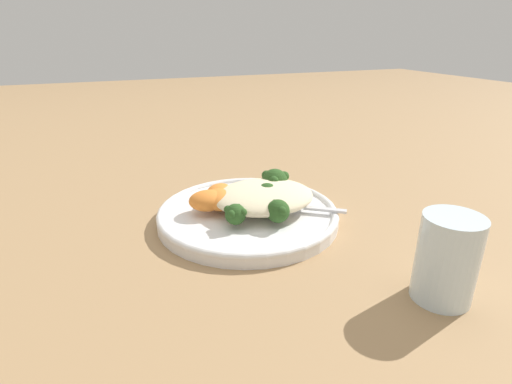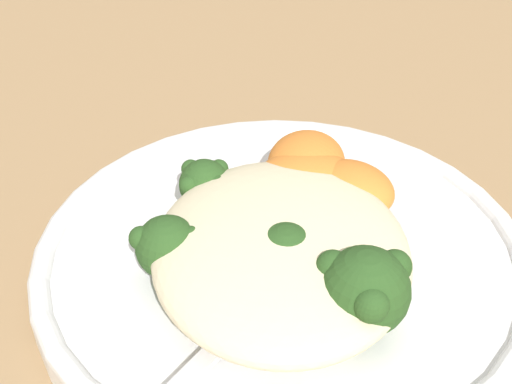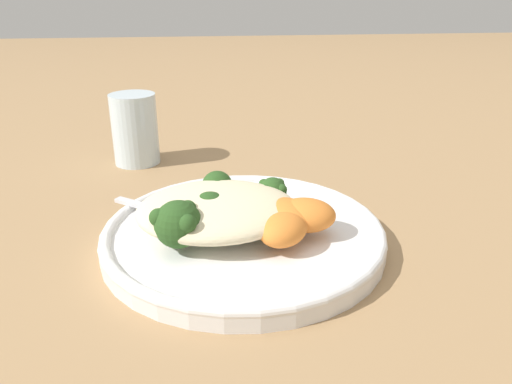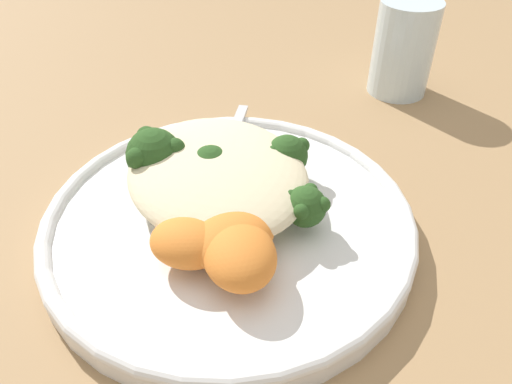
{
  "view_description": "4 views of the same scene",
  "coord_description": "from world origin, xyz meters",
  "px_view_note": "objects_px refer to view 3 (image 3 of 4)",
  "views": [
    {
      "loc": [
        0.2,
        0.53,
        0.28
      ],
      "look_at": [
        -0.0,
        0.02,
        0.05
      ],
      "focal_mm": 28.0,
      "sensor_mm": 36.0,
      "label": 1
    },
    {
      "loc": [
        -0.3,
        0.03,
        0.28
      ],
      "look_at": [
        0.0,
        0.02,
        0.06
      ],
      "focal_mm": 50.0,
      "sensor_mm": 36.0,
      "label": 2
    },
    {
      "loc": [
        -0.03,
        -0.43,
        0.25
      ],
      "look_at": [
        0.02,
        0.02,
        0.05
      ],
      "focal_mm": 35.0,
      "sensor_mm": 36.0,
      "label": 3
    },
    {
      "loc": [
        0.27,
        -0.09,
        0.27
      ],
      "look_at": [
        0.03,
        0.02,
        0.05
      ],
      "focal_mm": 35.0,
      "sensor_mm": 36.0,
      "label": 4
    }
  ],
  "objects_px": {
    "broccoli_stalk_0": "(269,198)",
    "sweet_potato_chunk_2": "(287,216)",
    "broccoli_stalk_3": "(187,224)",
    "quinoa_mound": "(217,210)",
    "broccoli_stalk_1": "(225,194)",
    "broccoli_stalk_2": "(217,211)",
    "sweet_potato_chunk_0": "(305,215)",
    "sweet_potato_chunk_1": "(283,229)",
    "water_glass": "(135,129)",
    "spoon": "(173,212)",
    "plate": "(244,234)"
  },
  "relations": [
    {
      "from": "broccoli_stalk_0",
      "to": "sweet_potato_chunk_2",
      "type": "height_order",
      "value": "broccoli_stalk_0"
    },
    {
      "from": "broccoli_stalk_3",
      "to": "sweet_potato_chunk_2",
      "type": "height_order",
      "value": "broccoli_stalk_3"
    },
    {
      "from": "quinoa_mound",
      "to": "broccoli_stalk_1",
      "type": "relative_size",
      "value": 1.39
    },
    {
      "from": "broccoli_stalk_1",
      "to": "broccoli_stalk_2",
      "type": "relative_size",
      "value": 1.44
    },
    {
      "from": "sweet_potato_chunk_0",
      "to": "quinoa_mound",
      "type": "bearing_deg",
      "value": 167.27
    },
    {
      "from": "sweet_potato_chunk_1",
      "to": "water_glass",
      "type": "distance_m",
      "value": 0.34
    },
    {
      "from": "broccoli_stalk_1",
      "to": "sweet_potato_chunk_1",
      "type": "relative_size",
      "value": 2.18
    },
    {
      "from": "sweet_potato_chunk_0",
      "to": "water_glass",
      "type": "distance_m",
      "value": 0.33
    },
    {
      "from": "quinoa_mound",
      "to": "water_glass",
      "type": "bearing_deg",
      "value": 112.14
    },
    {
      "from": "quinoa_mound",
      "to": "broccoli_stalk_1",
      "type": "xyz_separation_m",
      "value": [
        0.01,
        0.04,
        -0.0
      ]
    },
    {
      "from": "broccoli_stalk_0",
      "to": "spoon",
      "type": "bearing_deg",
      "value": 117.16
    },
    {
      "from": "quinoa_mound",
      "to": "sweet_potato_chunk_0",
      "type": "xyz_separation_m",
      "value": [
        0.08,
        -0.02,
        -0.0
      ]
    },
    {
      "from": "broccoli_stalk_0",
      "to": "water_glass",
      "type": "distance_m",
      "value": 0.28
    },
    {
      "from": "broccoli_stalk_3",
      "to": "sweet_potato_chunk_1",
      "type": "relative_size",
      "value": 2.01
    },
    {
      "from": "sweet_potato_chunk_1",
      "to": "broccoli_stalk_0",
      "type": "bearing_deg",
      "value": 92.37
    },
    {
      "from": "broccoli_stalk_2",
      "to": "sweet_potato_chunk_1",
      "type": "bearing_deg",
      "value": 159.24
    },
    {
      "from": "broccoli_stalk_1",
      "to": "sweet_potato_chunk_0",
      "type": "distance_m",
      "value": 0.1
    },
    {
      "from": "plate",
      "to": "spoon",
      "type": "xyz_separation_m",
      "value": [
        -0.07,
        0.03,
        0.01
      ]
    },
    {
      "from": "broccoli_stalk_0",
      "to": "water_glass",
      "type": "relative_size",
      "value": 0.98
    },
    {
      "from": "quinoa_mound",
      "to": "sweet_potato_chunk_2",
      "type": "relative_size",
      "value": 2.55
    },
    {
      "from": "broccoli_stalk_2",
      "to": "water_glass",
      "type": "xyz_separation_m",
      "value": [
        -0.1,
        0.26,
        0.01
      ]
    },
    {
      "from": "plate",
      "to": "spoon",
      "type": "relative_size",
      "value": 2.87
    },
    {
      "from": "water_glass",
      "to": "broccoli_stalk_1",
      "type": "bearing_deg",
      "value": -61.88
    },
    {
      "from": "broccoli_stalk_0",
      "to": "broccoli_stalk_3",
      "type": "height_order",
      "value": "broccoli_stalk_3"
    },
    {
      "from": "plate",
      "to": "broccoli_stalk_1",
      "type": "distance_m",
      "value": 0.05
    },
    {
      "from": "broccoli_stalk_1",
      "to": "sweet_potato_chunk_1",
      "type": "height_order",
      "value": "broccoli_stalk_1"
    },
    {
      "from": "broccoli_stalk_1",
      "to": "broccoli_stalk_2",
      "type": "distance_m",
      "value": 0.05
    },
    {
      "from": "broccoli_stalk_1",
      "to": "spoon",
      "type": "height_order",
      "value": "broccoli_stalk_1"
    },
    {
      "from": "broccoli_stalk_2",
      "to": "sweet_potato_chunk_1",
      "type": "xyz_separation_m",
      "value": [
        0.06,
        -0.04,
        -0.0
      ]
    },
    {
      "from": "broccoli_stalk_1",
      "to": "water_glass",
      "type": "distance_m",
      "value": 0.24
    },
    {
      "from": "broccoli_stalk_0",
      "to": "sweet_potato_chunk_1",
      "type": "height_order",
      "value": "broccoli_stalk_0"
    },
    {
      "from": "sweet_potato_chunk_1",
      "to": "spoon",
      "type": "relative_size",
      "value": 0.53
    },
    {
      "from": "broccoli_stalk_0",
      "to": "broccoli_stalk_1",
      "type": "height_order",
      "value": "broccoli_stalk_1"
    },
    {
      "from": "broccoli_stalk_3",
      "to": "sweet_potato_chunk_1",
      "type": "bearing_deg",
      "value": 154.59
    },
    {
      "from": "sweet_potato_chunk_2",
      "to": "water_glass",
      "type": "relative_size",
      "value": 0.62
    },
    {
      "from": "quinoa_mound",
      "to": "sweet_potato_chunk_0",
      "type": "bearing_deg",
      "value": -12.73
    },
    {
      "from": "quinoa_mound",
      "to": "sweet_potato_chunk_1",
      "type": "bearing_deg",
      "value": -37.26
    },
    {
      "from": "broccoli_stalk_3",
      "to": "broccoli_stalk_0",
      "type": "bearing_deg",
      "value": -161.89
    },
    {
      "from": "broccoli_stalk_1",
      "to": "broccoli_stalk_3",
      "type": "xyz_separation_m",
      "value": [
        -0.04,
        -0.08,
        0.01
      ]
    },
    {
      "from": "sweet_potato_chunk_1",
      "to": "sweet_potato_chunk_2",
      "type": "relative_size",
      "value": 0.84
    },
    {
      "from": "plate",
      "to": "sweet_potato_chunk_1",
      "type": "xyz_separation_m",
      "value": [
        0.03,
        -0.04,
        0.02
      ]
    },
    {
      "from": "quinoa_mound",
      "to": "broccoli_stalk_3",
      "type": "bearing_deg",
      "value": -128.72
    },
    {
      "from": "plate",
      "to": "sweet_potato_chunk_1",
      "type": "relative_size",
      "value": 5.37
    },
    {
      "from": "broccoli_stalk_3",
      "to": "spoon",
      "type": "xyz_separation_m",
      "value": [
        -0.02,
        0.06,
        -0.02
      ]
    },
    {
      "from": "quinoa_mound",
      "to": "sweet_potato_chunk_2",
      "type": "xyz_separation_m",
      "value": [
        0.07,
        -0.02,
        -0.0
      ]
    },
    {
      "from": "broccoli_stalk_1",
      "to": "sweet_potato_chunk_0",
      "type": "relative_size",
      "value": 1.92
    },
    {
      "from": "broccoli_stalk_1",
      "to": "broccoli_stalk_3",
      "type": "bearing_deg",
      "value": 129.84
    },
    {
      "from": "broccoli_stalk_2",
      "to": "spoon",
      "type": "distance_m",
      "value": 0.05
    },
    {
      "from": "broccoli_stalk_2",
      "to": "sweet_potato_chunk_0",
      "type": "height_order",
      "value": "broccoli_stalk_2"
    },
    {
      "from": "broccoli_stalk_3",
      "to": "spoon",
      "type": "bearing_deg",
      "value": -94.78
    }
  ]
}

